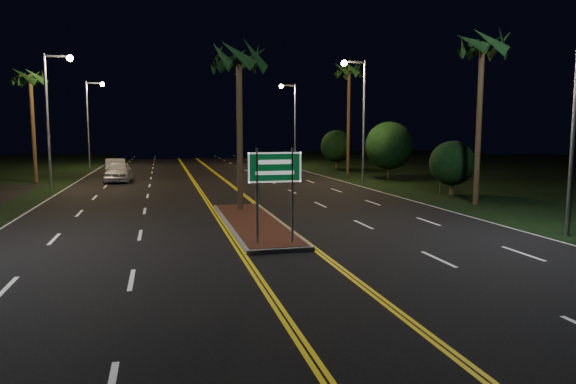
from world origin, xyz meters
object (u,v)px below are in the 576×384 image
object	(u,v)px
streetlight_right_mid	(359,107)
shrub_near	(452,163)
streetlight_left_mid	(53,105)
palm_left_far	(30,78)
streetlight_left_far	(91,114)
car_near	(118,170)
warning_sign	(441,163)
streetlight_right_far	(292,115)
highway_sign	(275,176)
shrub_mid	(389,146)
palm_right_far	(349,71)
car_far	(115,166)
shrub_far	(337,146)
streetlight_right_near	(568,82)
median_island	(253,223)
palm_right_near	(482,46)
palm_median	(239,58)

from	to	relation	value
streetlight_right_mid	shrub_near	distance (m)	9.28
streetlight_left_mid	palm_left_far	distance (m)	5.01
streetlight_left_mid	streetlight_left_far	distance (m)	20.00
car_near	warning_sign	world-z (taller)	warning_sign
streetlight_right_far	highway_sign	bearing A→B (deg)	-105.15
streetlight_left_mid	shrub_mid	bearing A→B (deg)	0.00
palm_right_far	warning_sign	world-z (taller)	palm_right_far
shrub_near	car_far	world-z (taller)	shrub_near
streetlight_left_far	car_far	bearing A→B (deg)	-74.58
shrub_near	shrub_far	distance (m)	22.01
streetlight_left_far	streetlight_right_near	distance (m)	47.06
streetlight_right_far	palm_right_far	bearing A→B (deg)	-79.67
streetlight_left_mid	palm_left_far	world-z (taller)	streetlight_left_mid
streetlight_right_near	shrub_mid	world-z (taller)	streetlight_right_near
streetlight_right_near	warning_sign	size ratio (longest dim) A/B	3.10
streetlight_left_far	streetlight_right_mid	distance (m)	30.57
streetlight_left_mid	shrub_far	xyz separation A→B (m)	(24.41, 12.00, -3.32)
car_near	car_far	distance (m)	5.10
highway_sign	palm_left_far	bearing A→B (deg)	116.92
median_island	palm_right_far	distance (m)	27.84
median_island	palm_right_near	distance (m)	15.21
palm_right_near	shrub_far	xyz separation A→B (m)	(1.30, 26.00, -5.88)
streetlight_right_mid	car_near	xyz separation A→B (m)	(-17.47, 5.54, -4.75)
streetlight_left_mid	palm_median	bearing A→B (deg)	-51.83
car_near	streetlight_left_mid	bearing A→B (deg)	-134.71
highway_sign	streetlight_right_mid	bearing A→B (deg)	61.07
streetlight_right_mid	palm_median	distance (m)	15.73
streetlight_right_mid	palm_left_far	bearing A→B (deg)	165.63
palm_right_far	car_far	size ratio (longest dim) A/B	1.96
palm_right_far	shrub_mid	world-z (taller)	palm_right_far
streetlight_right_far	car_far	size ratio (longest dim) A/B	1.71
warning_sign	streetlight_right_far	bearing A→B (deg)	99.39
shrub_mid	palm_median	bearing A→B (deg)	-136.04
shrub_mid	shrub_far	world-z (taller)	shrub_mid
streetlight_right_mid	palm_right_near	xyz separation A→B (m)	(1.89, -12.00, 2.56)
palm_left_far	palm_right_far	world-z (taller)	palm_right_far
shrub_near	shrub_far	bearing A→B (deg)	89.22
palm_left_far	palm_right_far	size ratio (longest dim) A/B	0.85
palm_left_far	shrub_far	distance (m)	28.30
car_near	car_far	xyz separation A→B (m)	(-0.61, 5.07, -0.03)
median_island	palm_right_far	xyz separation A→B (m)	(12.80, 23.00, 9.06)
warning_sign	median_island	bearing A→B (deg)	-145.71
streetlight_right_far	car_near	xyz separation A→B (m)	(-17.47, -14.46, -4.75)
shrub_mid	car_near	bearing A→B (deg)	170.36
streetlight_left_far	streetlight_right_far	size ratio (longest dim) A/B	1.00
median_island	palm_median	world-z (taller)	palm_median
streetlight_left_mid	median_island	bearing A→B (deg)	-58.02
car_far	palm_left_far	bearing A→B (deg)	-144.69
palm_median	car_far	bearing A→B (deg)	108.67
median_island	car_near	size ratio (longest dim) A/B	1.88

